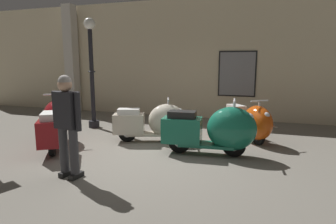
# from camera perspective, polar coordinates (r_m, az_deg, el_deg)

# --- Properties ---
(ground_plane) EXTENTS (60.00, 60.00, 0.00)m
(ground_plane) POSITION_cam_1_polar(r_m,az_deg,el_deg) (5.44, -3.92, -8.55)
(ground_plane) COLOR slate
(showroom_back_wall) EXTENTS (18.00, 0.63, 3.66)m
(showroom_back_wall) POSITION_cam_1_polar(r_m,az_deg,el_deg) (9.05, 4.91, 10.56)
(showroom_back_wall) COLOR beige
(showroom_back_wall) RESTS_ON ground
(scooter_0) EXTENTS (1.38, 1.72, 1.06)m
(scooter_0) POSITION_cam_1_polar(r_m,az_deg,el_deg) (6.34, -21.75, -2.05)
(scooter_0) COLOR black
(scooter_0) RESTS_ON ground
(scooter_1) EXTENTS (1.63, 0.93, 0.96)m
(scooter_1) POSITION_cam_1_polar(r_m,az_deg,el_deg) (6.20, -2.57, -2.05)
(scooter_1) COLOR black
(scooter_1) RESTS_ON ground
(scooter_2) EXTENTS (1.78, 0.66, 1.07)m
(scooter_2) POSITION_cam_1_polar(r_m,az_deg,el_deg) (5.35, 9.64, -3.59)
(scooter_2) COLOR black
(scooter_2) RESTS_ON ground
(scooter_3) EXTENTS (1.30, 1.50, 0.95)m
(scooter_3) POSITION_cam_1_polar(r_m,az_deg,el_deg) (6.50, 16.22, -1.93)
(scooter_3) COLOR black
(scooter_3) RESTS_ON ground
(lamppost) EXTENTS (0.29, 0.29, 2.84)m
(lamppost) POSITION_cam_1_polar(r_m,az_deg,el_deg) (7.73, -15.15, 8.58)
(lamppost) COLOR black
(lamppost) RESTS_ON ground
(visitor_0) EXTENTS (0.52, 0.28, 1.55)m
(visitor_0) POSITION_cam_1_polar(r_m,az_deg,el_deg) (4.42, -19.68, -1.45)
(visitor_0) COLOR black
(visitor_0) RESTS_ON ground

